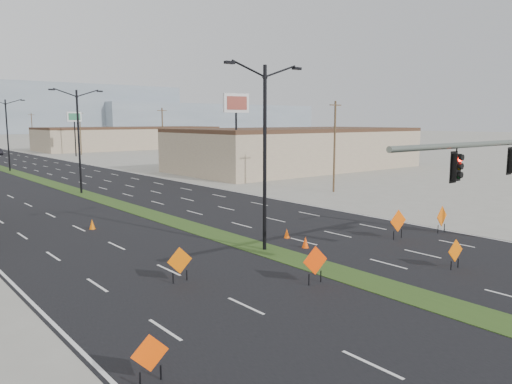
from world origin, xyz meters
TOP-DOWN VIEW (x-y plane):
  - ground at (0.00, 0.00)m, footprint 600.00×600.00m
  - building_se_near at (34.00, 45.00)m, footprint 36.00×18.00m
  - building_se_far at (38.00, 110.00)m, footprint 44.00×16.00m
  - mesa_east at (180.00, 290.00)m, footprint 160.00×50.00m
  - streetlight_0 at (0.00, 12.00)m, footprint 5.15×0.24m
  - streetlight_1 at (0.00, 40.00)m, footprint 5.15×0.24m
  - streetlight_2 at (0.00, 68.00)m, footprint 5.15×0.24m
  - utility_pole_0 at (20.00, 25.00)m, footprint 1.60×0.20m
  - utility_pole_1 at (20.00, 60.00)m, footprint 1.60×0.20m
  - utility_pole_2 at (20.00, 95.00)m, footprint 1.60×0.20m
  - utility_pole_3 at (20.00, 130.00)m, footprint 1.60×0.20m
  - construction_sign_0 at (-11.50, 3.15)m, footprint 1.06×0.19m
  - construction_sign_1 at (-2.00, 6.20)m, footprint 1.27×0.23m
  - construction_sign_2 at (-6.46, 10.14)m, footprint 1.20×0.12m
  - construction_sign_3 at (4.83, 3.50)m, footprint 1.10×0.12m
  - construction_sign_4 at (7.92, 8.92)m, footprint 1.34×0.17m
  - construction_sign_5 at (11.50, 8.17)m, footprint 1.29×0.16m
  - cone_0 at (-5.19, 12.56)m, footprint 0.42×0.42m
  - cone_1 at (2.07, 10.90)m, footprint 0.42×0.42m
  - cone_2 at (2.86, 13.29)m, footprint 0.46×0.46m
  - cone_3 at (-5.39, 23.21)m, footprint 0.50×0.50m
  - pole_sign_east_near at (18.47, 39.19)m, footprint 3.36×0.77m
  - pole_sign_east_far at (17.66, 91.56)m, footprint 2.87×0.41m

SIDE VIEW (x-z plane):
  - ground at x=0.00m, z-range 0.00..0.00m
  - cone_2 at x=2.86m, z-range 0.00..0.59m
  - cone_0 at x=-5.19m, z-range 0.00..0.63m
  - cone_1 at x=2.07m, z-range 0.00..0.65m
  - cone_3 at x=-5.39m, z-range 0.00..0.67m
  - construction_sign_0 at x=-11.50m, z-range 0.12..1.54m
  - construction_sign_3 at x=4.83m, z-range 0.12..1.59m
  - construction_sign_2 at x=-6.46m, z-range 0.14..1.74m
  - construction_sign_1 at x=-2.00m, z-range 0.15..1.85m
  - construction_sign_5 at x=11.50m, z-range 0.15..1.88m
  - construction_sign_4 at x=7.92m, z-range 0.16..1.96m
  - building_se_far at x=38.00m, z-range 0.00..5.00m
  - building_se_near at x=34.00m, z-range 0.00..5.50m
  - utility_pole_0 at x=20.00m, z-range 0.17..9.17m
  - utility_pole_1 at x=20.00m, z-range 0.17..9.17m
  - utility_pole_2 at x=20.00m, z-range 0.17..9.17m
  - utility_pole_3 at x=20.00m, z-range 0.17..9.17m
  - streetlight_0 at x=0.00m, z-range 0.41..10.43m
  - streetlight_1 at x=0.00m, z-range 0.41..10.43m
  - streetlight_2 at x=0.00m, z-range 0.41..10.43m
  - pole_sign_east_far at x=17.66m, z-range 2.74..11.55m
  - pole_sign_east_near at x=18.47m, z-range 3.29..13.54m
  - mesa_east at x=180.00m, z-range 0.00..18.00m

